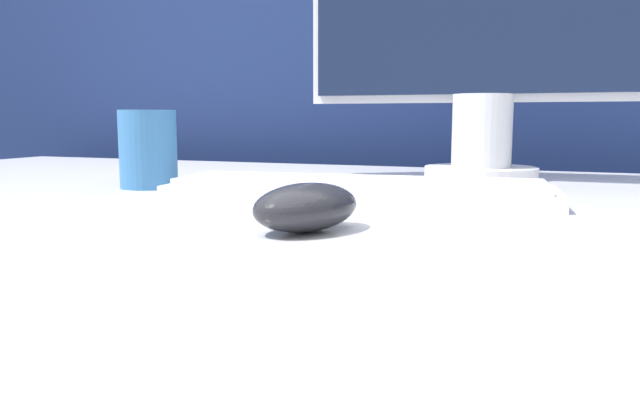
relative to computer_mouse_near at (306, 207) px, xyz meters
The scene contains 4 objects.
partition_panel 0.83m from the computer_mouse_near, 89.20° to the left, with size 5.00×0.03×1.30m.
computer_mouse_near is the anchor object (origin of this frame).
keyboard 0.20m from the computer_mouse_near, 95.75° to the left, with size 0.45×0.17×0.02m.
mug 0.39m from the computer_mouse_near, 145.06° to the left, with size 0.07×0.07×0.10m.
Camera 1 is at (0.18, -0.59, 0.84)m, focal length 35.00 mm.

